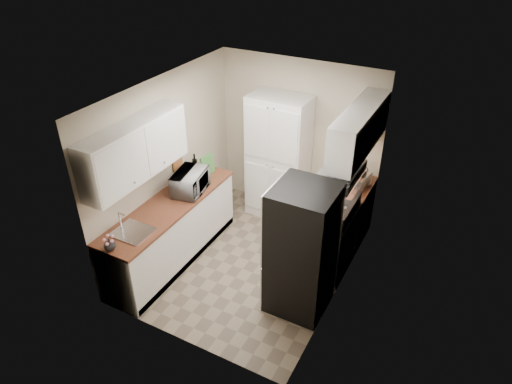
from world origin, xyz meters
The scene contains 16 objects.
ground centered at (0.00, 0.00, 0.00)m, with size 3.20×3.20×0.00m, color #7A6B56.
room_shell centered at (-0.02, -0.01, 1.63)m, with size 2.64×3.24×2.52m.
pantry_cabinet centered at (-0.20, 1.32, 1.00)m, with size 0.90×0.55×2.00m, color white.
base_cabinet_left centered at (-0.99, -0.43, 0.44)m, with size 0.60×2.30×0.88m, color white.
countertop_left centered at (-0.99, -0.43, 0.90)m, with size 0.63×2.33×0.04m, color brown.
base_cabinet_right centered at (0.99, 1.19, 0.44)m, with size 0.60×0.80×0.88m, color white.
countertop_right centered at (0.99, 1.19, 0.90)m, with size 0.63×0.83×0.04m, color brown.
electric_range centered at (0.97, 0.39, 0.48)m, with size 0.71×0.78×1.13m.
refrigerator centered at (0.94, -0.41, 0.85)m, with size 0.70×0.72×1.70m, color #B7B7BC.
microwave centered at (-0.91, -0.03, 1.07)m, with size 0.56×0.38×0.31m, color #A5A5A9.
wine_bottle centered at (-1.14, 0.42, 1.07)m, with size 0.08×0.08×0.30m, color black.
flower_vase centered at (-1.00, -1.52, 0.99)m, with size 0.14×0.14×0.15m, color beige.
cutting_board centered at (-0.97, 0.51, 1.07)m, with size 0.02×0.24×0.31m, color #3E8238.
toaster_oven centered at (1.09, 1.15, 1.03)m, with size 0.31×0.39×0.23m, color silver.
fruit_basket centered at (1.09, 1.15, 1.21)m, with size 0.28×0.28×0.12m, color #F05122, non-canonical shape.
kitchen_mat centered at (0.15, 0.63, 0.01)m, with size 0.44×0.70×0.01m, color #CCB283.
Camera 1 is at (2.43, -4.39, 4.29)m, focal length 32.00 mm.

